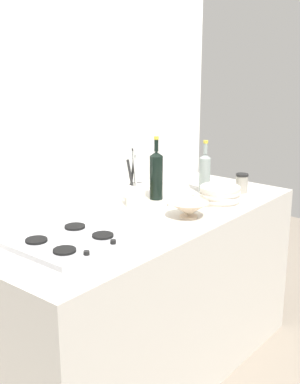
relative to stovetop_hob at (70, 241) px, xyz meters
name	(u,v)px	position (x,y,z in m)	size (l,w,h in m)	color
ground_plane	(150,372)	(0.51, -0.02, -0.91)	(6.00, 6.00, 0.00)	gray
counter_block	(150,297)	(0.51, -0.02, -0.46)	(1.80, 0.70, 0.90)	beige
backsplash_panel	(94,128)	(0.51, 0.36, 0.39)	(1.90, 0.06, 2.60)	white
stovetop_hob	(70,241)	(0.00, 0.00, 0.00)	(0.43, 0.39, 0.04)	#B2B2B7
plate_stack	(220,195)	(0.90, -0.18, 0.03)	(0.22, 0.22, 0.10)	silver
wine_bottle_leftmost	(205,172)	(1.03, 0.00, 0.11)	(0.06, 0.06, 0.30)	gray
wine_bottle_mid_left	(156,174)	(0.76, 0.14, 0.12)	(0.07, 0.07, 0.35)	black
mixing_bowl	(189,209)	(0.60, -0.19, 0.03)	(0.19, 0.19, 0.08)	beige
butter_dish	(181,200)	(0.75, -0.04, 0.01)	(0.13, 0.08, 0.05)	silver
utensil_crock	(136,194)	(0.58, 0.13, 0.05)	(0.10, 0.10, 0.31)	silver
condiment_jar_front	(242,183)	(1.17, -0.16, 0.04)	(0.07, 0.07, 0.11)	#9E998C
condiment_jar_rear	(137,192)	(0.66, 0.19, 0.04)	(0.06, 0.06, 0.10)	gold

